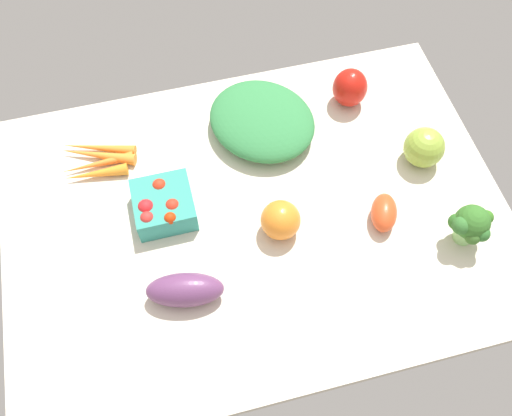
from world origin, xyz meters
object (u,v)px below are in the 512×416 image
Objects in this scene: roma_tomato at (384,213)px; eggplant at (185,290)px; berry_basket at (163,205)px; heirloom_tomato_green at (424,147)px; bell_pepper_orange at (281,220)px; broccoli_head at (471,225)px; bell_pepper_red at (350,88)px; carrot_bunch at (98,160)px; leafy_greens_clump at (262,120)px.

eggplant is at bearing 121.08° from roma_tomato.
berry_basket is 56.78cm from heirloom_tomato_green.
bell_pepper_orange is at bearing 35.84° from eggplant.
eggplant is (0.92, -19.36, 0.08)cm from berry_basket.
bell_pepper_red is (-10.65, 40.31, -1.29)cm from broccoli_head.
carrot_bunch is at bearing 84.59° from roma_tomato.
eggplant reaches higher than roma_tomato.
eggplant is at bearing -139.77° from bell_pepper_red.
leafy_greens_clump is at bearing 54.28° from roma_tomato.
berry_basket is at bearing -157.46° from bell_pepper_red.
roma_tomato is at bearing -137.75° from heirloom_tomato_green.
broccoli_head reaches higher than carrot_bunch.
leafy_greens_clump reaches higher than carrot_bunch.
leafy_greens_clump is (2.94, 26.01, -0.78)cm from bell_pepper_orange.
bell_pepper_orange reaches higher than roma_tomato.
bell_pepper_orange is at bearing -164.76° from heirloom_tomato_green.
eggplant is at bearing -70.00° from carrot_bunch.
broccoli_head is at bearing 10.00° from eggplant.
bell_pepper_red is at bearing 8.34° from leafy_greens_clump.
roma_tomato is at bearing 149.27° from broccoli_head.
roma_tomato is at bearing -57.69° from leafy_greens_clump.
roma_tomato is (43.34, -12.55, -0.54)cm from berry_basket.
leafy_greens_clump reaches higher than roma_tomato.
bell_pepper_orange is at bearing 104.48° from roma_tomato.
bell_pepper_red is (58.73, 3.31, 3.47)cm from carrot_bunch.
leafy_greens_clump is 21.90cm from bell_pepper_red.
heirloom_tomato_green is 0.59× the size of eggplant.
berry_basket reaches higher than carrot_bunch.
bell_pepper_red is (46.75, 19.40, 1.52)cm from berry_basket.
bell_pepper_red reaches higher than berry_basket.
broccoli_head is 0.59× the size of carrot_bunch.
berry_basket reaches higher than roma_tomato.
berry_basket reaches higher than eggplant.
bell_pepper_red reaches higher than leafy_greens_clump.
heirloom_tomato_green is 18.22cm from roma_tomato.
bell_pepper_orange is 21.38cm from roma_tomato.
berry_basket is at bearing 159.98° from broccoli_head.
carrot_bunch is 1.79× the size of bell_pepper_red.
bell_pepper_red is (21.62, 3.17, 1.38)cm from leafy_greens_clump.
carrot_bunch is at bearing 126.67° from berry_basket.
roma_tomato is (55.32, -28.64, 1.41)cm from carrot_bunch.
berry_basket reaches higher than leafy_greens_clump.
bell_pepper_red reaches higher than eggplant.
bell_pepper_orange is (34.16, -25.87, 2.87)cm from carrot_bunch.
carrot_bunch is 1.40× the size of berry_basket.
bell_pepper_red reaches higher than roma_tomato.
carrot_bunch is 1.92× the size of roma_tomato.
broccoli_head is at bearing -88.24° from heirloom_tomato_green.
bell_pepper_red is (3.41, 31.95, 2.06)cm from roma_tomato.
broccoli_head is 1.14× the size of roma_tomato.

